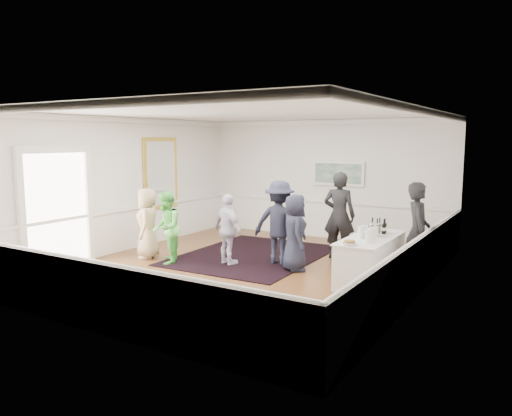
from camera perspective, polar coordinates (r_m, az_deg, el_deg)
The scene contains 23 objects.
floor at distance 10.44m, azimuth -1.14°, elevation -7.01°, with size 8.00×8.00×0.00m, color brown.
ceiling at distance 10.10m, azimuth -1.19°, elevation 10.82°, with size 7.00×8.00×0.02m, color white.
wall_left at distance 12.37m, azimuth -14.99°, elevation 2.60°, with size 0.02×8.00×3.20m, color white.
wall_right at distance 8.79m, azimuth 18.46°, elevation 0.41°, with size 0.02×8.00×3.20m, color white.
wall_back at distance 13.68m, azimuth 7.87°, elevation 3.27°, with size 7.00×0.02×3.20m, color white.
wall_front at distance 7.13m, azimuth -18.68°, elevation -1.26°, with size 7.00×0.02×3.20m, color white.
wainscoting at distance 10.32m, azimuth -1.15°, elevation -4.32°, with size 7.00×8.00×1.00m, color white, non-canonical shape.
mirror at distance 13.26m, azimuth -10.82°, elevation 3.92°, with size 0.05×1.25×1.85m.
doorway at distance 11.13m, azimuth -21.83°, elevation 0.79°, with size 0.10×1.78×2.56m.
landscape_painting at distance 13.46m, azimuth 9.36°, elevation 3.93°, with size 1.44×0.06×0.66m.
area_rug at distance 11.62m, azimuth -0.36°, elevation -5.41°, with size 2.94×3.85×0.02m, color black.
serving_table at distance 9.76m, azimuth 12.97°, elevation -5.68°, with size 0.80×2.10×0.85m.
bartender at distance 9.98m, azimuth 17.99°, elevation -2.55°, with size 0.69×0.45×1.88m, color black.
guest_tan at distance 11.52m, azimuth -12.31°, elevation -1.72°, with size 0.78×0.51×1.60m, color tan.
guest_green at distance 10.94m, azimuth -10.24°, elevation -2.22°, with size 0.77×0.60×1.57m, color #5DD354.
guest_lilac at distance 10.69m, azimuth -3.20°, elevation -2.48°, with size 0.89×0.37×1.52m, color silver.
guest_dark_a at distance 10.71m, azimuth 2.69°, elevation -1.68°, with size 1.17×0.67×1.81m, color #1D1F30.
guest_dark_b at distance 11.34m, azimuth 9.49°, elevation -0.84°, with size 0.72×0.47×1.97m, color black.
guest_navy at distance 10.22m, azimuth 4.46°, elevation -2.82°, with size 0.77×0.50×1.58m, color #1D1F30.
wine_bottles at distance 10.09m, azimuth 13.94°, elevation -1.93°, with size 0.33×0.24×0.31m.
juice_pitchers at distance 9.38m, azimuth 12.49°, elevation -2.82°, with size 0.36×0.57×0.24m.
ice_bucket at distance 9.76m, azimuth 13.36°, elevation -2.47°, with size 0.26×0.26×0.24m, color silver.
nut_bowl at distance 8.87m, azimuth 10.66°, elevation -3.93°, with size 0.25×0.25×0.08m.
Camera 1 is at (5.41, -8.51, 2.68)m, focal length 35.00 mm.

